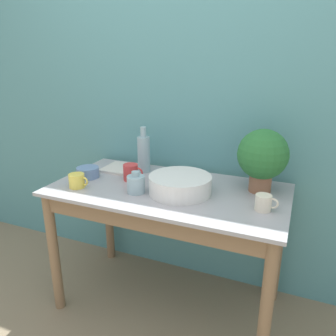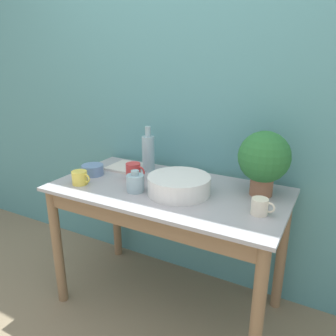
{
  "view_description": "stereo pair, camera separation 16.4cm",
  "coord_description": "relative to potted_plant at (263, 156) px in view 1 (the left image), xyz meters",
  "views": [
    {
      "loc": [
        0.66,
        -1.23,
        1.48
      ],
      "look_at": [
        0.0,
        0.35,
        0.91
      ],
      "focal_mm": 35.0,
      "sensor_mm": 36.0,
      "label": 1
    },
    {
      "loc": [
        0.81,
        -1.16,
        1.48
      ],
      "look_at": [
        0.0,
        0.35,
        0.91
      ],
      "focal_mm": 35.0,
      "sensor_mm": 36.0,
      "label": 2
    }
  ],
  "objects": [
    {
      "name": "tray_board",
      "position": [
        -0.9,
        0.02,
        -0.19
      ],
      "size": [
        0.21,
        0.21,
        0.02
      ],
      "color": "beige",
      "rests_on": "counter_table"
    },
    {
      "name": "mug_yellow",
      "position": [
        -0.96,
        -0.34,
        -0.16
      ],
      "size": [
        0.12,
        0.09,
        0.08
      ],
      "color": "#E5CC4C",
      "rests_on": "counter_table"
    },
    {
      "name": "potted_plant",
      "position": [
        0.0,
        0.0,
        0.0
      ],
      "size": [
        0.27,
        0.27,
        0.35
      ],
      "color": "#8C5B42",
      "rests_on": "counter_table"
    },
    {
      "name": "counter_table",
      "position": [
        -0.48,
        -0.18,
        -0.35
      ],
      "size": [
        1.32,
        0.69,
        0.79
      ],
      "color": "#846647",
      "rests_on": "ground_plane"
    },
    {
      "name": "bowl_small_blue",
      "position": [
        -1.0,
        -0.18,
        -0.17
      ],
      "size": [
        0.14,
        0.14,
        0.06
      ],
      "color": "#6684B2",
      "rests_on": "counter_table"
    },
    {
      "name": "mug_red",
      "position": [
        -0.73,
        -0.12,
        -0.15
      ],
      "size": [
        0.13,
        0.09,
        0.1
      ],
      "color": "#C63838",
      "rests_on": "counter_table"
    },
    {
      "name": "bowl_wash_large",
      "position": [
        -0.4,
        -0.19,
        -0.15
      ],
      "size": [
        0.34,
        0.34,
        0.1
      ],
      "color": "silver",
      "rests_on": "counter_table"
    },
    {
      "name": "bottle_short",
      "position": [
        -0.62,
        -0.28,
        -0.15
      ],
      "size": [
        0.1,
        0.1,
        0.12
      ],
      "color": "#93B2BC",
      "rests_on": "counter_table"
    },
    {
      "name": "wall_back",
      "position": [
        -0.48,
        0.24,
        0.21
      ],
      "size": [
        6.0,
        0.05,
        2.4
      ],
      "color": "teal",
      "rests_on": "ground_plane"
    },
    {
      "name": "mug_cream",
      "position": [
        0.05,
        -0.24,
        -0.16
      ],
      "size": [
        0.11,
        0.08,
        0.08
      ],
      "color": "beige",
      "rests_on": "counter_table"
    },
    {
      "name": "bottle_tall",
      "position": [
        -0.73,
        0.05,
        -0.08
      ],
      "size": [
        0.08,
        0.08,
        0.29
      ],
      "color": "#93B2BC",
      "rests_on": "counter_table"
    }
  ]
}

